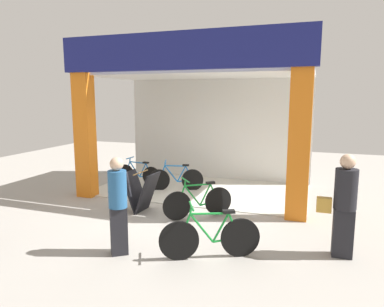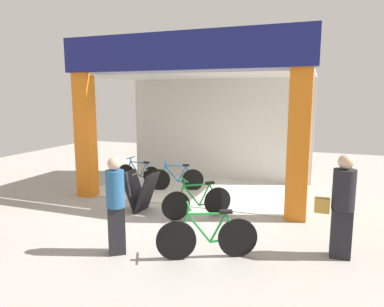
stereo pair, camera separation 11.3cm
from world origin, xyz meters
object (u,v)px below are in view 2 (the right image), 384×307
at_px(pedestrian_2, 342,205).
at_px(bicycle_parked_0, 197,202).
at_px(bicycle_inside_1, 176,179).
at_px(pedestrian_0, 116,205).
at_px(bicycle_parked_1, 208,237).
at_px(bicycle_inside_0, 139,174).
at_px(sandwich_board_sign, 141,191).

bearing_deg(pedestrian_2, bicycle_parked_0, 160.46).
distance_m(bicycle_inside_1, pedestrian_0, 4.07).
height_order(bicycle_parked_1, pedestrian_0, pedestrian_0).
distance_m(bicycle_inside_0, sandwich_board_sign, 2.47).
bearing_deg(pedestrian_0, bicycle_parked_1, 12.64).
bearing_deg(bicycle_inside_1, pedestrian_2, -35.13).
distance_m(bicycle_inside_0, bicycle_parked_1, 5.16).
relative_size(bicycle_inside_0, pedestrian_2, 0.86).
xyz_separation_m(bicycle_parked_1, sandwich_board_sign, (-2.16, 1.75, 0.09)).
relative_size(bicycle_inside_0, pedestrian_0, 0.89).
bearing_deg(sandwich_board_sign, pedestrian_0, -72.00).
relative_size(bicycle_inside_1, pedestrian_2, 0.85).
bearing_deg(bicycle_inside_1, sandwich_board_sign, -92.22).
distance_m(bicycle_parked_1, sandwich_board_sign, 2.78).
xyz_separation_m(sandwich_board_sign, pedestrian_0, (0.68, -2.09, 0.37)).
bearing_deg(bicycle_parked_1, bicycle_parked_0, 114.16).
xyz_separation_m(bicycle_inside_1, pedestrian_0, (0.60, -4.00, 0.50)).
xyz_separation_m(bicycle_inside_0, bicycle_parked_0, (2.57, -2.12, 0.03)).
distance_m(bicycle_parked_0, sandwich_board_sign, 1.36).
distance_m(bicycle_parked_0, bicycle_parked_1, 1.96).
height_order(bicycle_inside_0, bicycle_parked_0, bicycle_parked_0).
distance_m(sandwich_board_sign, pedestrian_0, 2.23).
distance_m(bicycle_inside_0, pedestrian_0, 4.67).
height_order(bicycle_parked_0, pedestrian_2, pedestrian_2).
bearing_deg(bicycle_inside_1, bicycle_inside_0, 169.41).
xyz_separation_m(pedestrian_0, pedestrian_2, (3.47, 1.13, 0.05)).
distance_m(bicycle_inside_1, bicycle_parked_1, 4.21).
bearing_deg(bicycle_inside_0, pedestrian_0, -65.92).
bearing_deg(pedestrian_0, bicycle_inside_0, 114.08).
height_order(bicycle_inside_1, pedestrian_0, pedestrian_0).
xyz_separation_m(bicycle_parked_0, bicycle_parked_1, (0.80, -1.79, 0.01)).
xyz_separation_m(bicycle_inside_0, sandwich_board_sign, (1.22, -2.15, 0.14)).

